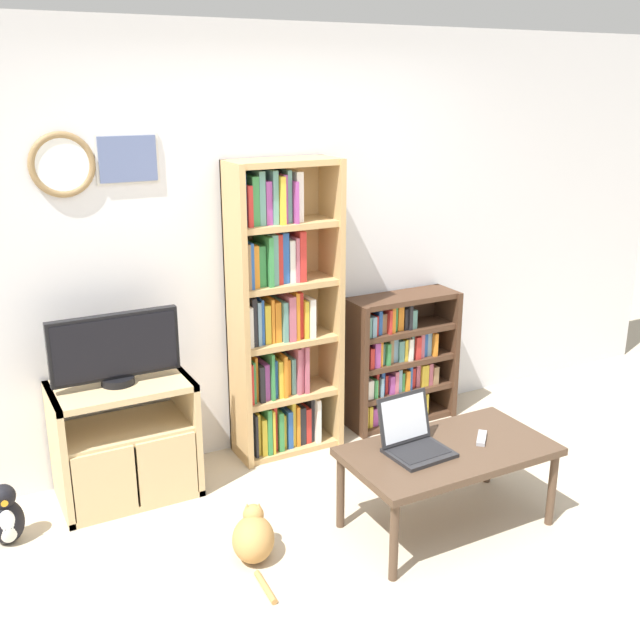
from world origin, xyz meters
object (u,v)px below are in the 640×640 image
object	(u,v)px
coffee_table	(449,456)
laptop	(413,438)
bookshelf_tall	(278,317)
penguin_figurine	(6,517)
bookshelf_short	(396,361)
cat	(254,537)
tv_stand	(126,441)
remote_near_laptop	(482,438)
television	(115,349)

from	to	relation	value
coffee_table	laptop	size ratio (longest dim) A/B	3.35
bookshelf_tall	penguin_figurine	distance (m)	1.86
bookshelf_short	cat	size ratio (longest dim) A/B	1.71
laptop	coffee_table	bearing A→B (deg)	-24.23
coffee_table	penguin_figurine	world-z (taller)	coffee_table
tv_stand	coffee_table	distance (m)	1.79
remote_near_laptop	penguin_figurine	size ratio (longest dim) A/B	0.44
laptop	remote_near_laptop	world-z (taller)	laptop
bookshelf_short	coffee_table	bearing A→B (deg)	-111.56
remote_near_laptop	cat	bearing A→B (deg)	33.79
coffee_table	television	bearing A→B (deg)	142.00
bookshelf_short	cat	world-z (taller)	bookshelf_short
remote_near_laptop	penguin_figurine	world-z (taller)	remote_near_laptop
bookshelf_short	remote_near_laptop	bearing A→B (deg)	-102.60
television	bookshelf_tall	size ratio (longest dim) A/B	0.38
television	penguin_figurine	xyz separation A→B (m)	(-0.66, -0.18, -0.74)
remote_near_laptop	bookshelf_tall	bearing A→B (deg)	-19.62
tv_stand	bookshelf_short	bearing A→B (deg)	3.89
tv_stand	penguin_figurine	size ratio (longest dim) A/B	2.30
bookshelf_short	bookshelf_tall	bearing A→B (deg)	-179.71
television	coffee_table	size ratio (longest dim) A/B	0.64
laptop	remote_near_laptop	size ratio (longest dim) A/B	2.23
coffee_table	bookshelf_short	bearing A→B (deg)	68.44
television	laptop	xyz separation A→B (m)	(1.24, -1.04, -0.36)
television	cat	xyz separation A→B (m)	(0.40, -0.89, -0.77)
coffee_table	remote_near_laptop	bearing A→B (deg)	-1.78
tv_stand	remote_near_laptop	size ratio (longest dim) A/B	5.20
tv_stand	television	distance (m)	0.55
tv_stand	television	size ratio (longest dim) A/B	1.09
television	bookshelf_tall	distance (m)	1.03
tv_stand	penguin_figurine	bearing A→B (deg)	-165.71
bookshelf_tall	penguin_figurine	size ratio (longest dim) A/B	5.59
tv_stand	cat	world-z (taller)	tv_stand
bookshelf_short	remote_near_laptop	distance (m)	1.26
coffee_table	laptop	distance (m)	0.22
bookshelf_short	penguin_figurine	bearing A→B (deg)	-173.34
television	coffee_table	world-z (taller)	television
coffee_table	penguin_figurine	distance (m)	2.29
bookshelf_tall	bookshelf_short	size ratio (longest dim) A/B	2.03
television	remote_near_laptop	world-z (taller)	television
bookshelf_short	coffee_table	world-z (taller)	bookshelf_short
bookshelf_tall	remote_near_laptop	distance (m)	1.43
coffee_table	laptop	bearing A→B (deg)	159.10
tv_stand	television	bearing A→B (deg)	130.25
cat	tv_stand	bearing A→B (deg)	139.39
coffee_table	tv_stand	bearing A→B (deg)	142.11
bookshelf_tall	penguin_figurine	bearing A→B (deg)	-170.06
penguin_figurine	television	bearing A→B (deg)	15.52
tv_stand	bookshelf_short	xyz separation A→B (m)	(1.89, 0.13, 0.10)
laptop	tv_stand	bearing A→B (deg)	136.74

